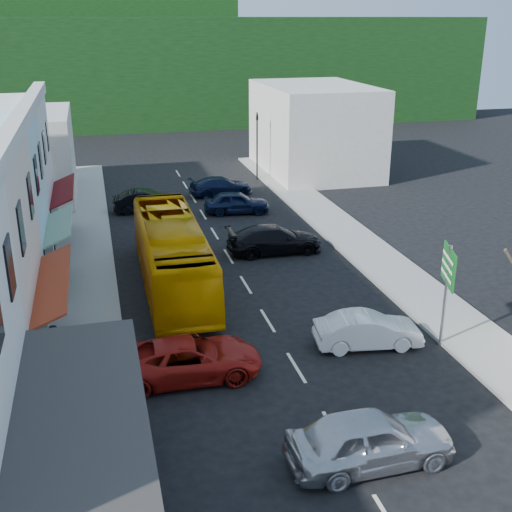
{
  "coord_description": "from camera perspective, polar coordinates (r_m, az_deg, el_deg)",
  "views": [
    {
      "loc": [
        -6.51,
        -19.6,
        12.1
      ],
      "look_at": [
        0.0,
        6.0,
        2.2
      ],
      "focal_mm": 45.0,
      "sensor_mm": 36.0,
      "label": 1
    }
  ],
  "objects": [
    {
      "name": "car_black_far",
      "position": [
        42.92,
        -9.73,
        4.85
      ],
      "size": [
        4.43,
        1.88,
        1.4
      ],
      "primitive_type": "imported",
      "rotation": [
        0.0,
        0.0,
        1.59
      ],
      "color": "black",
      "rests_on": "ground"
    },
    {
      "name": "car_navy_far",
      "position": [
        46.39,
        -3.16,
        6.29
      ],
      "size": [
        4.67,
        2.31,
        1.4
      ],
      "primitive_type": "imported",
      "rotation": [
        0.0,
        0.0,
        1.68
      ],
      "color": "black",
      "rests_on": "ground"
    },
    {
      "name": "traffic_signal",
      "position": [
        50.52,
        0.1,
        9.72
      ],
      "size": [
        0.61,
        1.09,
        5.21
      ],
      "primitive_type": null,
      "rotation": [
        0.0,
        0.0,
        3.1
      ],
      "color": "black",
      "rests_on": "ground"
    },
    {
      "name": "car_navy_mid",
      "position": [
        41.91,
        -1.75,
        4.76
      ],
      "size": [
        4.6,
        2.36,
        1.4
      ],
      "primitive_type": "imported",
      "rotation": [
        0.0,
        0.0,
        1.44
      ],
      "color": "black",
      "rests_on": "ground"
    },
    {
      "name": "sidewalk_left",
      "position": [
        31.96,
        -14.98,
        -2.29
      ],
      "size": [
        3.0,
        52.0,
        0.15
      ],
      "primitive_type": "cube",
      "color": "gray",
      "rests_on": "ground"
    },
    {
      "name": "sidewalk_right",
      "position": [
        34.88,
        10.38,
        0.03
      ],
      "size": [
        3.0,
        52.0,
        0.15
      ],
      "primitive_type": "cube",
      "color": "gray",
      "rests_on": "ground"
    },
    {
      "name": "direction_sign",
      "position": [
        25.5,
        16.48,
        -3.5
      ],
      "size": [
        1.26,
        1.98,
        4.15
      ],
      "primitive_type": null,
      "rotation": [
        0.0,
        0.0,
        -0.3
      ],
      "color": "#0E5619",
      "rests_on": "ground"
    },
    {
      "name": "car_red",
      "position": [
        23.12,
        -6.01,
        -9.13
      ],
      "size": [
        4.63,
        1.99,
        1.4
      ],
      "primitive_type": "imported",
      "rotation": [
        0.0,
        0.0,
        1.55
      ],
      "color": "maroon",
      "rests_on": "ground"
    },
    {
      "name": "ground",
      "position": [
        23.93,
        3.6,
        -9.87
      ],
      "size": [
        120.0,
        120.0,
        0.0
      ],
      "primitive_type": "plane",
      "color": "black",
      "rests_on": "ground"
    },
    {
      "name": "bus",
      "position": [
        30.4,
        -7.47,
        0.06
      ],
      "size": [
        2.61,
        11.62,
        3.1
      ],
      "primitive_type": "imported",
      "rotation": [
        0.0,
        0.0,
        -0.01
      ],
      "color": "#E99A00",
      "rests_on": "ground"
    },
    {
      "name": "car_white",
      "position": [
        25.36,
        9.91,
        -6.5
      ],
      "size": [
        4.59,
        2.34,
        1.4
      ],
      "primitive_type": "imported",
      "rotation": [
        0.0,
        0.0,
        1.44
      ],
      "color": "silver",
      "rests_on": "ground"
    },
    {
      "name": "hillside",
      "position": [
        85.01,
        -11.31,
        16.55
      ],
      "size": [
        80.0,
        26.0,
        14.0
      ],
      "color": "black",
      "rests_on": "ground"
    },
    {
      "name": "car_black_near",
      "position": [
        34.8,
        1.64,
        1.42
      ],
      "size": [
        4.52,
        1.9,
        1.4
      ],
      "primitive_type": "imported",
      "rotation": [
        0.0,
        0.0,
        1.56
      ],
      "color": "black",
      "rests_on": "ground"
    },
    {
      "name": "pedestrian_left",
      "position": [
        24.39,
        -17.33,
        -7.55
      ],
      "size": [
        0.47,
        0.65,
        1.7
      ],
      "primitive_type": "imported",
      "rotation": [
        0.0,
        0.0,
        1.44
      ],
      "color": "black",
      "rests_on": "sidewalk_left"
    },
    {
      "name": "car_silver",
      "position": [
        19.3,
        10.08,
        -16.03
      ],
      "size": [
        4.45,
        1.92,
        1.4
      ],
      "primitive_type": "imported",
      "rotation": [
        0.0,
        0.0,
        1.6
      ],
      "color": "silver",
      "rests_on": "ground"
    },
    {
      "name": "distant_block_left",
      "position": [
        47.79,
        -20.81,
        8.25
      ],
      "size": [
        8.0,
        10.0,
        6.0
      ],
      "primitive_type": "cube",
      "color": "#B7B2A8",
      "rests_on": "ground"
    },
    {
      "name": "distant_block_right",
      "position": [
        53.29,
        5.21,
        11.18
      ],
      "size": [
        8.0,
        12.0,
        7.0
      ],
      "primitive_type": "cube",
      "color": "#B7B2A8",
      "rests_on": "ground"
    }
  ]
}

